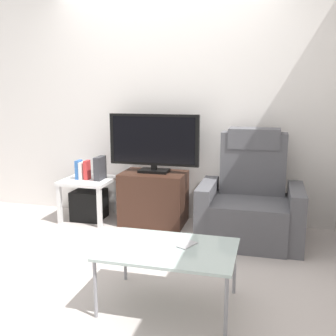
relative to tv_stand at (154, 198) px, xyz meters
name	(u,v)px	position (x,y,z in m)	size (l,w,h in m)	color
ground_plane	(135,253)	(0.07, -0.83, -0.29)	(6.40, 6.40, 0.00)	#BCB2AD
wall_back	(167,104)	(0.07, 0.30, 1.01)	(6.40, 0.06, 2.60)	silver
tv_stand	(154,198)	(0.00, 0.00, 0.00)	(0.70, 0.47, 0.57)	#3D2319
television	(154,142)	(0.00, 0.02, 0.62)	(0.99, 0.20, 0.63)	black
recliner_armchair	(251,203)	(1.06, -0.22, 0.09)	(0.98, 0.78, 1.08)	#515156
side_table	(88,185)	(-0.76, -0.05, 0.11)	(0.54, 0.54, 0.47)	white
subwoofer_box	(89,204)	(-0.76, -0.05, -0.12)	(0.33, 0.33, 0.33)	black
book_leftmost	(79,170)	(-0.86, -0.07, 0.29)	(0.04, 0.11, 0.21)	#3366B2
book_middle	(82,171)	(-0.81, -0.07, 0.28)	(0.04, 0.13, 0.20)	white
book_rightmost	(87,170)	(-0.76, -0.07, 0.29)	(0.04, 0.10, 0.21)	red
game_console	(100,168)	(-0.61, -0.04, 0.31)	(0.07, 0.20, 0.26)	#333338
coffee_table	(169,251)	(0.59, -1.60, 0.10)	(0.90, 0.60, 0.41)	#B2C6C1
cell_phone	(187,245)	(0.70, -1.53, 0.13)	(0.07, 0.15, 0.01)	#B7B7BC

